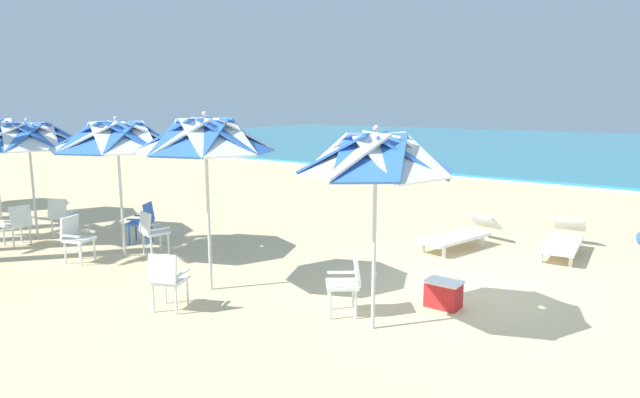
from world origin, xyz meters
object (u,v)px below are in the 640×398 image
sun_lounger_1 (563,240)px  plastic_chair_6 (18,223)px  plastic_chair_0 (347,280)px  beach_umbrella_3 (28,136)px  plastic_chair_5 (61,214)px  sun_lounger_2 (460,234)px  beach_umbrella_0 (376,156)px  plastic_chair_4 (152,230)px  cooler_box (443,294)px  plastic_chair_1 (167,277)px  beach_umbrella_2 (117,137)px  plastic_chair_3 (76,236)px  plastic_chair_2 (143,220)px  beach_umbrella_1 (206,137)px

sun_lounger_1 → plastic_chair_6: bearing=-146.8°
plastic_chair_0 → beach_umbrella_3: bearing=-176.9°
plastic_chair_5 → sun_lounger_2: size_ratio=0.39×
beach_umbrella_0 → sun_lounger_2: bearing=97.7°
beach_umbrella_3 → plastic_chair_0: bearing=3.1°
sun_lounger_2 → beach_umbrella_0: bearing=-82.3°
plastic_chair_6 → sun_lounger_2: 9.10m
beach_umbrella_0 → beach_umbrella_3: bearing=-178.5°
plastic_chair_4 → cooler_box: size_ratio=1.73×
beach_umbrella_0 → plastic_chair_6: (-8.03, -0.74, -1.78)m
plastic_chair_0 → beach_umbrella_0: bearing=-20.6°
beach_umbrella_0 → plastic_chair_1: (-2.68, -1.19, -1.78)m
sun_lounger_1 → cooler_box: (-0.75, -4.02, -0.08)m
beach_umbrella_2 → cooler_box: 6.50m
beach_umbrella_0 → plastic_chair_6: bearing=-174.7°
plastic_chair_3 → plastic_chair_5: 2.29m
plastic_chair_2 → beach_umbrella_3: beach_umbrella_3 is taller
plastic_chair_0 → beach_umbrella_1: size_ratio=0.31×
plastic_chair_2 → plastic_chair_4: 1.01m
beach_umbrella_2 → sun_lounger_1: (6.79, 5.20, -2.02)m
plastic_chair_6 → cooler_box: bearing=13.3°
plastic_chair_0 → plastic_chair_1: size_ratio=1.00×
beach_umbrella_0 → beach_umbrella_1: bearing=-175.7°
plastic_chair_4 → beach_umbrella_3: bearing=-167.4°
plastic_chair_3 → sun_lounger_1: size_ratio=0.40×
plastic_chair_3 → plastic_chair_4: bearing=56.5°
beach_umbrella_3 → cooler_box: bearing=9.5°
sun_lounger_2 → sun_lounger_1: bearing=22.9°
beach_umbrella_0 → plastic_chair_2: beach_umbrella_0 is taller
plastic_chair_3 → sun_lounger_2: size_ratio=0.39×
plastic_chair_1 → plastic_chair_6: size_ratio=1.00×
plastic_chair_2 → plastic_chair_6: (-1.88, -1.68, 0.00)m
plastic_chair_0 → plastic_chair_4: (-4.71, 0.28, 0.00)m
plastic_chair_2 → plastic_chair_4: size_ratio=1.00×
plastic_chair_2 → plastic_chair_3: size_ratio=1.00×
plastic_chair_6 → beach_umbrella_0: bearing=5.3°
sun_lounger_2 → beach_umbrella_3: bearing=-148.5°
plastic_chair_1 → plastic_chair_2: size_ratio=1.00×
beach_umbrella_0 → beach_umbrella_1: size_ratio=0.95×
beach_umbrella_2 → plastic_chair_3: bearing=-118.1°
beach_umbrella_0 → plastic_chair_3: 6.29m
plastic_chair_2 → sun_lounger_1: (7.34, 4.35, -0.22)m
plastic_chair_3 → plastic_chair_6: same height
plastic_chair_4 → sun_lounger_2: 6.15m
plastic_chair_6 → cooler_box: 8.71m
plastic_chair_1 → plastic_chair_4: size_ratio=1.00×
beach_umbrella_3 → sun_lounger_2: beach_umbrella_3 is taller
beach_umbrella_1 → beach_umbrella_3: bearing=180.0°
plastic_chair_0 → beach_umbrella_2: size_ratio=0.32×
beach_umbrella_1 → beach_umbrella_2: 2.77m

